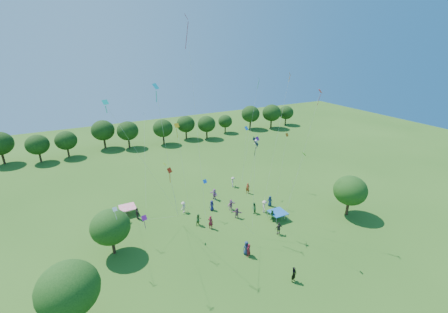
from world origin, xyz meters
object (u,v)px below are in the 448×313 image
tent_red_stripe (127,207)px  pirate_kite (256,143)px  tent_blue (278,212)px  red_high_kite (190,62)px  near_tree_east (350,190)px  near_tree_west (68,289)px  near_tree_north (110,227)px  man_in_black (294,275)px

tent_red_stripe → pirate_kite: bearing=-38.5°
tent_blue → red_high_kite: (-10.17, 5.07, 19.99)m
near_tree_east → tent_blue: near_tree_east is taller
near_tree_west → near_tree_north: (4.40, 8.77, -0.64)m
pirate_kite → near_tree_east: bearing=-14.2°
man_in_black → pirate_kite: 15.00m
red_high_kite → tent_blue: bearing=-26.5°
near_tree_west → red_high_kite: size_ratio=0.26×
near_tree_east → red_high_kite: 27.53m
near_tree_west → tent_blue: bearing=12.8°
tent_blue → red_high_kite: size_ratio=0.09×
near_tree_north → tent_blue: 21.78m
near_tree_west → near_tree_east: 35.42m
pirate_kite → red_high_kite: red_high_kite is taller
near_tree_west → red_high_kite: (15.67, 10.96, 16.77)m
red_high_kite → near_tree_east: bearing=-23.8°
near_tree_north → near_tree_east: bearing=-11.8°
near_tree_north → red_high_kite: size_ratio=0.23×
tent_blue → pirate_kite: (-4.25, -0.14, 10.81)m
man_in_black → red_high_kite: 25.71m
tent_blue → pirate_kite: size_ratio=0.20×
red_high_kite → pirate_kite: bearing=-41.4°
near_tree_east → pirate_kite: pirate_kite is taller
near_tree_north → man_in_black: 20.69m
near_tree_east → pirate_kite: (-13.75, 3.47, 8.01)m
near_tree_north → near_tree_east: near_tree_east is taller
near_tree_north → near_tree_east: size_ratio=0.95×
tent_blue → man_in_black: (-5.71, -10.28, -0.16)m
tent_red_stripe → man_in_black: (12.62, -21.33, -0.16)m
tent_blue → pirate_kite: bearing=-178.1°
tent_red_stripe → red_high_kite: bearing=-36.2°
near_tree_west → red_high_kite: 25.43m
man_in_black → red_high_kite: size_ratio=0.07×
man_in_black → red_high_kite: bearing=88.0°
near_tree_north → tent_blue: near_tree_north is taller
near_tree_east → red_high_kite: (-19.68, 8.68, 17.19)m
pirate_kite → tent_red_stripe: bearing=141.5°
near_tree_north → tent_blue: (21.44, -2.88, -2.58)m
near_tree_west → tent_blue: (25.84, 5.89, -3.22)m
near_tree_north → pirate_kite: pirate_kite is taller
man_in_black → near_tree_west: bearing=149.5°
tent_red_stripe → man_in_black: size_ratio=1.25×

